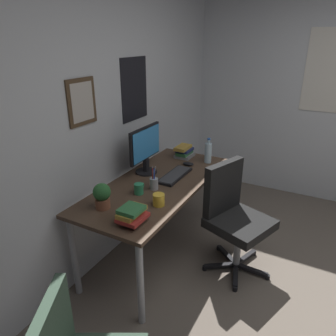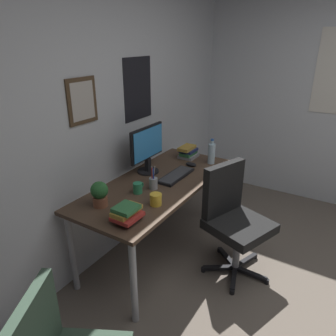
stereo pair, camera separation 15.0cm
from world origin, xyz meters
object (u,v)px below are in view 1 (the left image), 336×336
object	(u,v)px
computer_mouse	(188,164)
pen_cup	(154,183)
office_chair	(233,213)
coffee_mug_near	(139,189)
coffee_mug_far	(159,200)
book_stack_left	(184,152)
potted_plant	(102,195)
keyboard	(175,175)
water_bottle	(208,152)
monitor	(145,148)
book_stack_right	(132,215)

from	to	relation	value
computer_mouse	pen_cup	world-z (taller)	pen_cup
office_chair	coffee_mug_near	xyz separation A→B (m)	(-0.40, 0.67, 0.25)
coffee_mug_far	book_stack_left	size ratio (longest dim) A/B	0.58
book_stack_left	potted_plant	bearing A→B (deg)	177.00
keyboard	water_bottle	xyz separation A→B (m)	(0.47, -0.13, 0.09)
coffee_mug_near	pen_cup	distance (m)	0.14
potted_plant	monitor	bearing A→B (deg)	5.57
computer_mouse	book_stack_left	xyz separation A→B (m)	(0.20, 0.14, 0.04)
book_stack_left	book_stack_right	bearing A→B (deg)	-169.74
keyboard	potted_plant	size ratio (longest dim) A/B	2.21
water_bottle	book_stack_right	size ratio (longest dim) A/B	1.13
pen_cup	book_stack_left	size ratio (longest dim) A/B	0.91
coffee_mug_near	pen_cup	xyz separation A→B (m)	(0.13, -0.06, 0.01)
office_chair	potted_plant	world-z (taller)	office_chair
office_chair	pen_cup	world-z (taller)	office_chair
keyboard	coffee_mug_near	xyz separation A→B (m)	(-0.43, 0.10, 0.03)
office_chair	potted_plant	xyz separation A→B (m)	(-0.72, 0.78, 0.31)
computer_mouse	pen_cup	xyz separation A→B (m)	(-0.61, 0.03, 0.04)
potted_plant	office_chair	bearing A→B (deg)	-47.31
water_bottle	coffee_mug_far	bearing A→B (deg)	-179.96
water_bottle	book_stack_left	distance (m)	0.28
book_stack_left	coffee_mug_near	bearing A→B (deg)	-177.31
monitor	coffee_mug_far	bearing A→B (deg)	-139.24
keyboard	book_stack_right	distance (m)	0.82
office_chair	water_bottle	xyz separation A→B (m)	(0.50, 0.44, 0.31)
keyboard	potted_plant	world-z (taller)	potted_plant
monitor	book_stack_left	xyz separation A→B (m)	(0.54, -0.14, -0.18)
keyboard	book_stack_right	size ratio (longest dim) A/B	1.93
potted_plant	book_stack_left	size ratio (longest dim) A/B	0.88
computer_mouse	coffee_mug_far	xyz separation A→B (m)	(-0.82, -0.14, 0.03)
computer_mouse	office_chair	bearing A→B (deg)	-119.96
pen_cup	book_stack_right	size ratio (longest dim) A/B	0.90
coffee_mug_far	computer_mouse	bearing A→B (deg)	9.44
water_bottle	pen_cup	world-z (taller)	water_bottle
water_bottle	book_stack_right	xyz separation A→B (m)	(-1.29, 0.04, -0.05)
computer_mouse	book_stack_right	world-z (taller)	book_stack_right
book_stack_left	computer_mouse	bearing A→B (deg)	-144.52
computer_mouse	water_bottle	world-z (taller)	water_bottle
coffee_mug_far	water_bottle	bearing A→B (deg)	0.04
keyboard	monitor	bearing A→B (deg)	98.33
computer_mouse	water_bottle	bearing A→B (deg)	-38.26
keyboard	book_stack_right	xyz separation A→B (m)	(-0.81, -0.09, 0.05)
computer_mouse	book_stack_right	xyz separation A→B (m)	(-1.11, -0.10, 0.04)
keyboard	coffee_mug_near	size ratio (longest dim) A/B	3.81
coffee_mug_near	potted_plant	xyz separation A→B (m)	(-0.32, 0.11, 0.06)
office_chair	book_stack_right	size ratio (longest dim) A/B	4.26
monitor	keyboard	xyz separation A→B (m)	(0.04, -0.28, -0.23)
office_chair	book_stack_left	bearing A→B (deg)	53.53
office_chair	coffee_mug_near	bearing A→B (deg)	120.86
coffee_mug_far	monitor	bearing A→B (deg)	40.76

